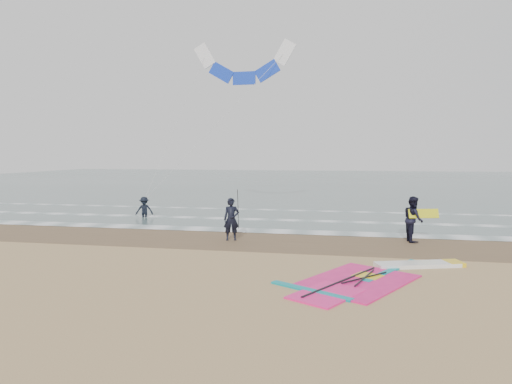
% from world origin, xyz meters
% --- Properties ---
extents(ground, '(120.00, 120.00, 0.00)m').
position_xyz_m(ground, '(0.00, 0.00, 0.00)').
color(ground, tan).
rests_on(ground, ground).
extents(sea_water, '(120.00, 80.00, 0.02)m').
position_xyz_m(sea_water, '(0.00, 48.00, 0.01)').
color(sea_water, '#47605E').
rests_on(sea_water, ground).
extents(wet_sand_band, '(120.00, 5.00, 0.01)m').
position_xyz_m(wet_sand_band, '(0.00, 6.00, 0.00)').
color(wet_sand_band, brown).
rests_on(wet_sand_band, ground).
extents(foam_waterline, '(120.00, 9.15, 0.02)m').
position_xyz_m(foam_waterline, '(0.00, 10.44, 0.03)').
color(foam_waterline, white).
rests_on(foam_waterline, ground).
extents(windsurf_rig, '(6.09, 5.76, 0.15)m').
position_xyz_m(windsurf_rig, '(4.04, 0.70, 0.04)').
color(windsurf_rig, white).
rests_on(windsurf_rig, ground).
extents(person_standing, '(0.77, 0.61, 1.86)m').
position_xyz_m(person_standing, '(-1.79, 5.69, 0.93)').
color(person_standing, black).
rests_on(person_standing, ground).
extents(person_walking, '(0.89, 1.06, 1.96)m').
position_xyz_m(person_walking, '(5.94, 6.90, 0.98)').
color(person_walking, black).
rests_on(person_walking, ground).
extents(person_wading, '(1.16, 0.88, 1.59)m').
position_xyz_m(person_wading, '(-8.60, 11.59, 0.79)').
color(person_wading, black).
rests_on(person_wading, ground).
extents(held_pole, '(0.17, 0.86, 1.82)m').
position_xyz_m(held_pole, '(-1.49, 5.69, 1.36)').
color(held_pole, black).
rests_on(held_pole, ground).
extents(carried_kiteboard, '(1.30, 0.51, 0.39)m').
position_xyz_m(carried_kiteboard, '(6.34, 6.80, 1.24)').
color(carried_kiteboard, yellow).
rests_on(carried_kiteboard, ground).
extents(surf_kite, '(8.56, 3.95, 9.91)m').
position_xyz_m(surf_kite, '(-3.41, 15.44, 9.31)').
color(surf_kite, white).
rests_on(surf_kite, ground).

